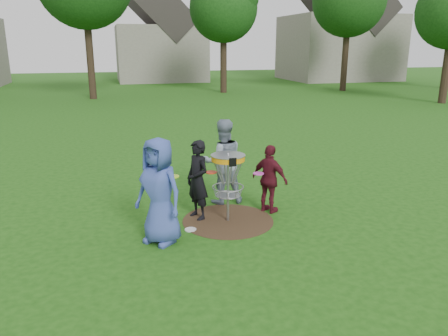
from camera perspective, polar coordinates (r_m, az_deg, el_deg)
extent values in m
plane|color=#19470F|center=(8.69, 0.51, -6.88)|extent=(100.00, 100.00, 0.00)
cylinder|color=#47331E|center=(8.68, 0.51, -6.86)|extent=(1.80, 1.80, 0.01)
imported|color=#374A99|center=(7.55, -8.45, -3.02)|extent=(1.06, 1.07, 1.87)
imported|color=black|center=(8.58, -3.47, -1.57)|extent=(0.57, 0.68, 1.59)
imported|color=gray|center=(9.40, -0.18, 0.85)|extent=(0.90, 0.71, 1.85)
imported|color=#52121E|center=(8.94, 6.00, -1.46)|extent=(0.76, 0.88, 1.42)
cylinder|color=silver|center=(8.29, -4.40, -8.03)|extent=(0.22, 0.22, 0.02)
cylinder|color=#9EA0A5|center=(8.44, 0.52, -2.56)|extent=(0.05, 0.05, 1.38)
cylinder|color=orange|center=(8.28, 0.53, 1.32)|extent=(0.64, 0.64, 0.10)
cylinder|color=#9EA0A5|center=(8.26, 0.53, 1.69)|extent=(0.66, 0.66, 0.01)
cube|color=black|center=(7.97, 1.15, 0.75)|extent=(0.14, 0.02, 0.16)
torus|color=#9EA0A5|center=(8.44, 0.52, -2.50)|extent=(0.62, 0.62, 0.02)
torus|color=#9EA0A5|center=(8.49, 0.52, -3.52)|extent=(0.50, 0.50, 0.02)
cylinder|color=#9EA0A5|center=(8.49, 0.52, -3.59)|extent=(0.44, 0.44, 0.01)
cylinder|color=#B0E018|center=(7.62, -6.70, -1.10)|extent=(0.22, 0.22, 0.02)
cylinder|color=red|center=(8.44, -1.68, -0.56)|extent=(0.22, 0.22, 0.02)
cylinder|color=#D73873|center=(9.08, -0.01, 1.67)|extent=(0.22, 0.22, 0.02)
cylinder|color=#E53CC6|center=(8.74, 4.52, -0.72)|extent=(0.22, 0.22, 0.02)
cylinder|color=#38281C|center=(29.25, -17.04, 13.14)|extent=(0.46, 0.46, 4.62)
cylinder|color=#38281C|center=(31.81, -0.07, 13.22)|extent=(0.46, 0.46, 3.78)
sphere|color=#164211|center=(31.87, -0.07, 20.19)|extent=(4.68, 4.68, 4.68)
cylinder|color=#38281C|center=(34.33, 15.48, 13.21)|extent=(0.46, 0.46, 4.20)
sphere|color=#164211|center=(34.44, 16.04, 20.36)|extent=(5.20, 5.20, 5.20)
cylinder|color=#38281C|center=(28.99, 26.96, 10.87)|extent=(0.46, 0.46, 3.36)
cube|color=gray|center=(43.04, -8.31, 14.56)|extent=(8.00, 7.00, 5.00)
cube|color=#2D2826|center=(43.14, -8.53, 19.80)|extent=(6.11, 7.14, 6.11)
cube|color=gray|center=(45.47, 14.74, 14.92)|extent=(10.00, 8.00, 6.00)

